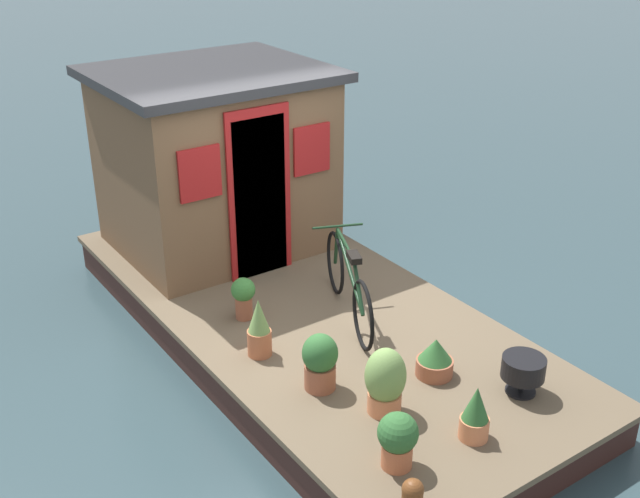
# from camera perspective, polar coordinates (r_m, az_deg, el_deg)

# --- Properties ---
(ground_plane) EXTENTS (60.00, 60.00, 0.00)m
(ground_plane) POSITION_cam_1_polar(r_m,az_deg,el_deg) (7.86, -0.84, -6.65)
(ground_plane) COLOR #2D4247
(houseboat_deck) EXTENTS (5.84, 2.60, 0.39)m
(houseboat_deck) POSITION_cam_1_polar(r_m,az_deg,el_deg) (7.76, -0.85, -5.44)
(houseboat_deck) COLOR brown
(houseboat_deck) RESTS_ON ground_plane
(houseboat_cabin) EXTENTS (2.05, 2.36, 2.00)m
(houseboat_cabin) POSITION_cam_1_polar(r_m,az_deg,el_deg) (8.68, -7.66, 6.53)
(houseboat_cabin) COLOR brown
(houseboat_cabin) RESTS_ON houseboat_deck
(bicycle) EXTENTS (1.58, 0.75, 0.77)m
(bicycle) POSITION_cam_1_polar(r_m,az_deg,el_deg) (7.31, 2.09, -2.54)
(bicycle) COLOR black
(bicycle) RESTS_ON houseboat_deck
(potted_plant_mint) EXTENTS (0.32, 0.32, 0.35)m
(potted_plant_mint) POSITION_cam_1_polar(r_m,az_deg,el_deg) (6.65, 8.42, -7.90)
(potted_plant_mint) COLOR #935138
(potted_plant_mint) RESTS_ON houseboat_deck
(potted_plant_fern) EXTENTS (0.32, 0.32, 0.57)m
(potted_plant_fern) POSITION_cam_1_polar(r_m,az_deg,el_deg) (6.12, 4.80, -9.60)
(potted_plant_fern) COLOR #C6754C
(potted_plant_fern) RESTS_ON houseboat_deck
(potted_plant_lavender) EXTENTS (0.23, 0.23, 0.42)m
(potted_plant_lavender) POSITION_cam_1_polar(r_m,az_deg,el_deg) (7.39, -5.63, -3.41)
(potted_plant_lavender) COLOR #935138
(potted_plant_lavender) RESTS_ON houseboat_deck
(potted_plant_ivy) EXTENTS (0.30, 0.30, 0.50)m
(potted_plant_ivy) POSITION_cam_1_polar(r_m,az_deg,el_deg) (6.38, 0.00, -8.20)
(potted_plant_ivy) COLOR #935138
(potted_plant_ivy) RESTS_ON houseboat_deck
(potted_plant_thyme) EXTENTS (0.30, 0.30, 0.44)m
(potted_plant_thyme) POSITION_cam_1_polar(r_m,az_deg,el_deg) (5.65, 5.71, -13.65)
(potted_plant_thyme) COLOR #B2603D
(potted_plant_thyme) RESTS_ON houseboat_deck
(potted_plant_geranium) EXTENTS (0.22, 0.22, 0.55)m
(potted_plant_geranium) POSITION_cam_1_polar(r_m,az_deg,el_deg) (6.81, -4.48, -5.85)
(potted_plant_geranium) COLOR #B2603D
(potted_plant_geranium) RESTS_ON houseboat_deck
(potted_plant_succulent) EXTENTS (0.23, 0.23, 0.45)m
(potted_plant_succulent) POSITION_cam_1_polar(r_m,az_deg,el_deg) (5.99, 11.30, -11.77)
(potted_plant_succulent) COLOR #C6754C
(potted_plant_succulent) RESTS_ON houseboat_deck
(charcoal_grill) EXTENTS (0.36, 0.36, 0.33)m
(charcoal_grill) POSITION_cam_1_polar(r_m,az_deg,el_deg) (6.55, 14.65, -8.49)
(charcoal_grill) COLOR black
(charcoal_grill) RESTS_ON houseboat_deck
(mooring_bollard) EXTENTS (0.15, 0.15, 0.23)m
(mooring_bollard) POSITION_cam_1_polar(r_m,az_deg,el_deg) (5.43, 6.79, -17.38)
(mooring_bollard) COLOR brown
(mooring_bollard) RESTS_ON houseboat_deck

